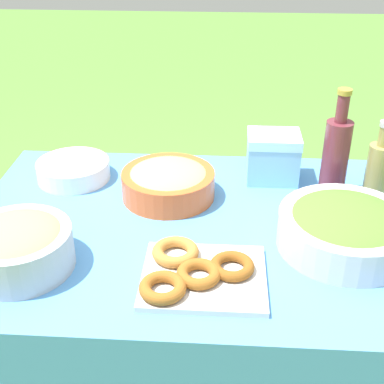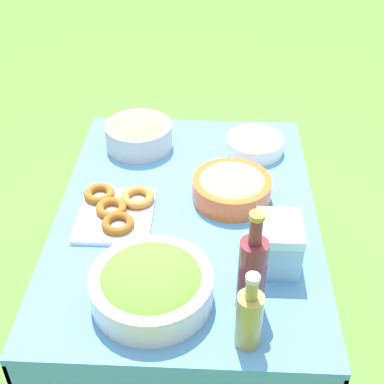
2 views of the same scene
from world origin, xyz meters
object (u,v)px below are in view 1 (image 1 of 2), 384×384
object	(u,v)px
salad_bowl	(346,227)
bread_bowl	(17,245)
pasta_bowl	(168,181)
olive_oil_bottle	(378,169)
cooler_box	(273,157)
wine_bottle	(336,155)
donut_platter	(197,273)
plate_stack	(73,170)

from	to	relation	value
salad_bowl	bread_bowl	world-z (taller)	bread_bowl
pasta_bowl	olive_oil_bottle	world-z (taller)	olive_oil_bottle
bread_bowl	cooler_box	xyz separation A→B (m)	(-0.65, -0.51, 0.01)
salad_bowl	cooler_box	world-z (taller)	cooler_box
salad_bowl	wine_bottle	size ratio (longest dim) A/B	1.05
bread_bowl	cooler_box	world-z (taller)	cooler_box
cooler_box	donut_platter	bearing A→B (deg)	68.18
donut_platter	cooler_box	world-z (taller)	cooler_box
wine_bottle	cooler_box	size ratio (longest dim) A/B	2.05
wine_bottle	plate_stack	bearing A→B (deg)	-3.61
salad_bowl	plate_stack	xyz separation A→B (m)	(0.80, -0.33, -0.03)
plate_stack	salad_bowl	bearing A→B (deg)	157.76
cooler_box	pasta_bowl	bearing A→B (deg)	22.82
plate_stack	wine_bottle	bearing A→B (deg)	176.39
cooler_box	wine_bottle	bearing A→B (deg)	152.77
pasta_bowl	wine_bottle	distance (m)	0.50
donut_platter	wine_bottle	world-z (taller)	wine_bottle
pasta_bowl	donut_platter	xyz separation A→B (m)	(-0.11, 0.39, -0.03)
salad_bowl	cooler_box	distance (m)	0.40
wine_bottle	bread_bowl	size ratio (longest dim) A/B	1.25
salad_bowl	wine_bottle	bearing A→B (deg)	-92.01
salad_bowl	wine_bottle	distance (m)	0.29
pasta_bowl	olive_oil_bottle	distance (m)	0.62
wine_bottle	cooler_box	xyz separation A→B (m)	(0.17, -0.09, -0.05)
salad_bowl	pasta_bowl	size ratio (longest dim) A/B	1.25
bread_bowl	olive_oil_bottle	bearing A→B (deg)	-156.88
salad_bowl	cooler_box	bearing A→B (deg)	-65.78
salad_bowl	pasta_bowl	distance (m)	0.54
bread_bowl	wine_bottle	bearing A→B (deg)	-153.22
pasta_bowl	donut_platter	size ratio (longest dim) A/B	0.92
plate_stack	cooler_box	distance (m)	0.64
donut_platter	olive_oil_bottle	world-z (taller)	olive_oil_bottle
salad_bowl	pasta_bowl	xyz separation A→B (m)	(0.48, -0.23, -0.01)
pasta_bowl	bread_bowl	size ratio (longest dim) A/B	1.04
wine_bottle	cooler_box	bearing A→B (deg)	-27.23
olive_oil_bottle	pasta_bowl	bearing A→B (deg)	3.18
plate_stack	olive_oil_bottle	xyz separation A→B (m)	(-0.94, 0.06, 0.07)
donut_platter	plate_stack	bearing A→B (deg)	-49.03
olive_oil_bottle	bread_bowl	bearing A→B (deg)	23.12
salad_bowl	bread_bowl	size ratio (longest dim) A/B	1.30
salad_bowl	donut_platter	bearing A→B (deg)	23.28
plate_stack	bread_bowl	bearing A→B (deg)	88.38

